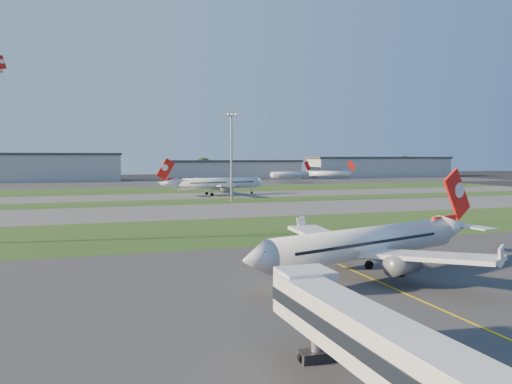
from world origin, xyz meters
name	(u,v)px	position (x,y,z in m)	size (l,w,h in m)	color
ground	(404,324)	(0.00, 0.00, 0.00)	(700.00, 700.00, 0.00)	black
apron_near	(404,324)	(0.00, 0.00, 0.01)	(300.00, 70.00, 0.01)	#333335
grass_strip_a	(231,230)	(0.00, 52.00, 0.01)	(300.00, 34.00, 0.01)	#234316
taxiway_a	(196,211)	(0.00, 85.00, 0.01)	(300.00, 32.00, 0.01)	#515154
grass_strip_b	(179,202)	(0.00, 110.00, 0.01)	(300.00, 18.00, 0.01)	#234316
taxiway_b	(169,196)	(0.00, 132.00, 0.01)	(300.00, 26.00, 0.01)	#515154
grass_strip_c	(157,190)	(0.00, 165.00, 0.01)	(300.00, 40.00, 0.01)	#234316
apron_far	(143,183)	(0.00, 225.00, 0.01)	(400.00, 80.00, 0.01)	#333335
yellow_line	(457,317)	(5.00, 0.00, 0.00)	(0.25, 60.00, 0.02)	gold
jet_bridge	(418,369)	(-9.81, -15.24, 4.01)	(4.20, 26.90, 6.20)	silver
airliner_parked	(368,243)	(5.35, 14.52, 3.61)	(31.86, 26.87, 10.29)	white
airliner_taxiing	(218,184)	(16.65, 132.63, 3.95)	(35.94, 30.28, 11.26)	white
mini_jet_near	(290,174)	(81.55, 228.75, 3.28)	(27.68, 11.23, 9.48)	white
mini_jet_far	(329,174)	(108.76, 234.94, 3.28)	(26.08, 15.01, 9.48)	white
light_mast_centre	(231,151)	(15.00, 108.00, 14.81)	(3.20, 0.70, 25.80)	gray
hangar_west	(52,167)	(-45.00, 255.00, 7.64)	(71.40, 23.00, 15.20)	#A1A5A9
hangar_east	(233,169)	(55.00, 255.00, 5.64)	(81.60, 23.00, 11.20)	#A1A5A9
hangar_far_east	(380,167)	(155.00, 255.00, 6.64)	(96.90, 23.00, 13.20)	#A1A5A9
tree_mid_west	(101,170)	(-20.00, 266.00, 5.84)	(9.90, 9.90, 10.80)	black
tree_mid_east	(203,167)	(40.00, 269.00, 6.81)	(11.55, 11.55, 12.60)	black
tree_east	(316,168)	(115.00, 267.00, 6.16)	(10.45, 10.45, 11.40)	black
tree_far_east	(405,165)	(185.00, 271.00, 7.46)	(12.65, 12.65, 13.80)	black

